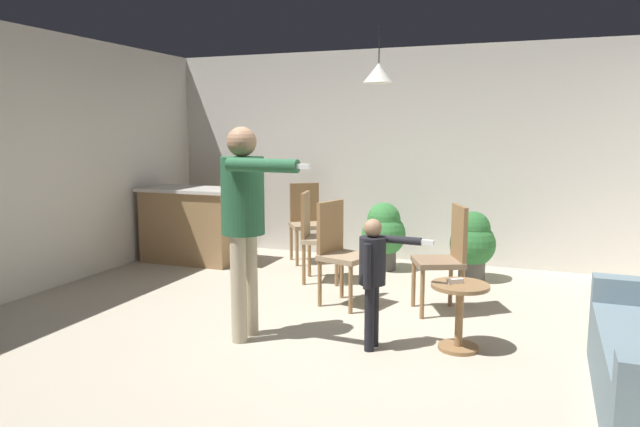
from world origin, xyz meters
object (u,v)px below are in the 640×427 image
(potted_plant_corner, at_px, (473,242))
(dining_chair_spare, at_px, (316,233))
(side_table_by_couch, at_px, (459,308))
(potted_plant_by_wall, at_px, (384,233))
(dining_chair_by_counter, at_px, (446,254))
(spare_remote_on_table, at_px, (455,281))
(dining_chair_centre_back, at_px, (340,249))
(dining_chair_near_wall, at_px, (306,219))
(person_adult, at_px, (245,209))
(kitchen_counter, at_px, (192,225))
(person_child, at_px, (374,269))

(potted_plant_corner, bearing_deg, dining_chair_spare, -157.92)
(side_table_by_couch, bearing_deg, potted_plant_by_wall, 117.11)
(dining_chair_by_counter, distance_m, spare_remote_on_table, 0.92)
(side_table_by_couch, distance_m, dining_chair_centre_back, 1.48)
(dining_chair_near_wall, height_order, potted_plant_by_wall, dining_chair_near_wall)
(person_adult, bearing_deg, potted_plant_corner, 151.94)
(dining_chair_centre_back, height_order, potted_plant_by_wall, dining_chair_centre_back)
(kitchen_counter, xyz_separation_m, potted_plant_by_wall, (2.40, 0.44, -0.03))
(dining_chair_centre_back, relative_size, spare_remote_on_table, 7.69)
(dining_chair_near_wall, bearing_deg, person_adult, 67.05)
(person_adult, bearing_deg, dining_chair_by_counter, 134.58)
(kitchen_counter, distance_m, side_table_by_couch, 4.05)
(kitchen_counter, distance_m, dining_chair_centre_back, 2.60)
(potted_plant_corner, bearing_deg, side_table_by_couch, -86.74)
(dining_chair_by_counter, distance_m, dining_chair_spare, 1.64)
(dining_chair_by_counter, bearing_deg, dining_chair_near_wall, 29.06)
(dining_chair_by_counter, height_order, potted_plant_corner, dining_chair_by_counter)
(kitchen_counter, distance_m, dining_chair_near_wall, 1.47)
(person_child, bearing_deg, spare_remote_on_table, 114.20)
(potted_plant_corner, bearing_deg, person_child, -101.78)
(person_child, bearing_deg, dining_chair_centre_back, -144.64)
(person_child, distance_m, potted_plant_by_wall, 2.60)
(dining_chair_centre_back, height_order, potted_plant_corner, dining_chair_centre_back)
(dining_chair_near_wall, bearing_deg, dining_chair_by_counter, 107.86)
(kitchen_counter, bearing_deg, dining_chair_near_wall, 21.37)
(potted_plant_corner, bearing_deg, dining_chair_centre_back, -128.57)
(person_child, height_order, potted_plant_by_wall, person_child)
(person_child, bearing_deg, dining_chair_spare, -142.60)
(dining_chair_by_counter, bearing_deg, potted_plant_by_wall, 10.04)
(dining_chair_spare, bearing_deg, potted_plant_by_wall, 132.65)
(kitchen_counter, relative_size, side_table_by_couch, 2.42)
(side_table_by_couch, relative_size, potted_plant_corner, 0.67)
(dining_chair_centre_back, xyz_separation_m, spare_remote_on_table, (1.19, -0.79, -0.01))
(dining_chair_spare, bearing_deg, potted_plant_corner, 100.21)
(kitchen_counter, xyz_separation_m, person_child, (2.97, -2.09, 0.15))
(side_table_by_couch, xyz_separation_m, dining_chair_near_wall, (-2.23, 2.41, 0.22))
(potted_plant_by_wall, bearing_deg, person_adult, -99.71)
(dining_chair_by_counter, xyz_separation_m, dining_chair_near_wall, (-1.99, 1.51, 0.00))
(dining_chair_spare, relative_size, potted_plant_by_wall, 1.22)
(person_adult, xyz_separation_m, potted_plant_by_wall, (0.46, 2.67, -0.61))
(person_adult, bearing_deg, side_table_by_couch, 105.10)
(dining_chair_centre_back, relative_size, dining_chair_spare, 1.00)
(spare_remote_on_table, bearing_deg, side_table_by_couch, 4.52)
(person_child, height_order, dining_chair_near_wall, person_child)
(dining_chair_near_wall, bearing_deg, dining_chair_spare, 82.94)
(potted_plant_corner, bearing_deg, kitchen_counter, -175.00)
(dining_chair_spare, relative_size, potted_plant_corner, 1.28)
(side_table_by_couch, height_order, person_adult, person_adult)
(dining_chair_near_wall, distance_m, potted_plant_by_wall, 1.05)
(dining_chair_near_wall, bearing_deg, side_table_by_couch, 97.87)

